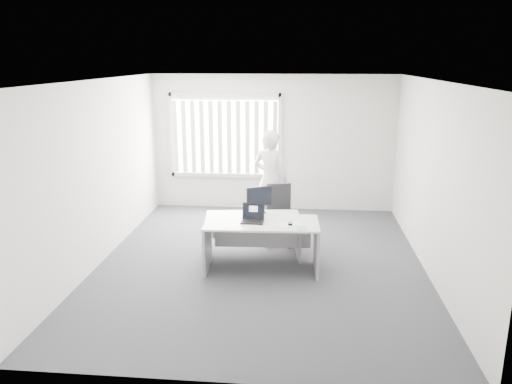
# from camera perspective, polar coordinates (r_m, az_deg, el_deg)

# --- Properties ---
(ground) EXTENTS (6.00, 6.00, 0.00)m
(ground) POSITION_cam_1_polar(r_m,az_deg,el_deg) (7.88, 0.54, -8.14)
(ground) COLOR #4B4B52
(ground) RESTS_ON ground
(wall_back) EXTENTS (5.00, 0.02, 2.80)m
(wall_back) POSITION_cam_1_polar(r_m,az_deg,el_deg) (10.38, 1.98, 5.59)
(wall_back) COLOR silver
(wall_back) RESTS_ON ground
(wall_front) EXTENTS (5.00, 0.02, 2.80)m
(wall_front) POSITION_cam_1_polar(r_m,az_deg,el_deg) (4.59, -2.64, -6.72)
(wall_front) COLOR silver
(wall_front) RESTS_ON ground
(wall_left) EXTENTS (0.02, 6.00, 2.80)m
(wall_left) POSITION_cam_1_polar(r_m,az_deg,el_deg) (8.04, -17.49, 2.12)
(wall_left) COLOR silver
(wall_left) RESTS_ON ground
(wall_right) EXTENTS (0.02, 6.00, 2.80)m
(wall_right) POSITION_cam_1_polar(r_m,az_deg,el_deg) (7.65, 19.57, 1.31)
(wall_right) COLOR silver
(wall_right) RESTS_ON ground
(ceiling) EXTENTS (5.00, 6.00, 0.02)m
(ceiling) POSITION_cam_1_polar(r_m,az_deg,el_deg) (7.25, 0.60, 12.66)
(ceiling) COLOR white
(ceiling) RESTS_ON wall_back
(window) EXTENTS (2.32, 0.06, 1.76)m
(window) POSITION_cam_1_polar(r_m,az_deg,el_deg) (10.42, -3.55, 6.44)
(window) COLOR beige
(window) RESTS_ON wall_back
(blinds) EXTENTS (2.20, 0.10, 1.50)m
(blinds) POSITION_cam_1_polar(r_m,az_deg,el_deg) (10.37, -3.60, 6.23)
(blinds) COLOR white
(blinds) RESTS_ON wall_back
(desk_near) EXTENTS (1.71, 0.86, 0.77)m
(desk_near) POSITION_cam_1_polar(r_m,az_deg,el_deg) (7.44, 0.64, -4.99)
(desk_near) COLOR silver
(desk_near) RESTS_ON ground
(desk_far) EXTENTS (1.57, 0.88, 0.68)m
(desk_far) POSITION_cam_1_polar(r_m,az_deg,el_deg) (7.96, -0.36, -4.11)
(desk_far) COLOR silver
(desk_far) RESTS_ON ground
(office_chair) EXTENTS (0.69, 0.69, 1.01)m
(office_chair) POSITION_cam_1_polar(r_m,az_deg,el_deg) (8.66, 2.77, -3.76)
(office_chair) COLOR black
(office_chair) RESTS_ON ground
(person) EXTENTS (0.80, 0.67, 1.86)m
(person) POSITION_cam_1_polar(r_m,az_deg,el_deg) (9.21, 1.69, 1.39)
(person) COLOR silver
(person) RESTS_ON ground
(laptop) EXTENTS (0.34, 0.30, 0.26)m
(laptop) POSITION_cam_1_polar(r_m,az_deg,el_deg) (7.31, -0.43, -2.53)
(laptop) COLOR black
(laptop) RESTS_ON desk_near
(paper_sheet) EXTENTS (0.38, 0.34, 0.00)m
(paper_sheet) POSITION_cam_1_polar(r_m,az_deg,el_deg) (7.29, 3.84, -3.67)
(paper_sheet) COLOR white
(paper_sheet) RESTS_ON desk_near
(mouse) EXTENTS (0.07, 0.11, 0.04)m
(mouse) POSITION_cam_1_polar(r_m,az_deg,el_deg) (7.26, 3.92, -3.57)
(mouse) COLOR #AAAAAD
(mouse) RESTS_ON paper_sheet
(booklet) EXTENTS (0.16, 0.21, 0.01)m
(booklet) POSITION_cam_1_polar(r_m,az_deg,el_deg) (7.13, 5.18, -4.11)
(booklet) COLOR white
(booklet) RESTS_ON desk_near
(keyboard) EXTENTS (0.48, 0.18, 0.02)m
(keyboard) POSITION_cam_1_polar(r_m,az_deg,el_deg) (7.74, 0.45, -3.10)
(keyboard) COLOR black
(keyboard) RESTS_ON desk_far
(monitor) EXTENTS (0.44, 0.31, 0.43)m
(monitor) POSITION_cam_1_polar(r_m,az_deg,el_deg) (8.04, 0.37, -0.89)
(monitor) COLOR black
(monitor) RESTS_ON desk_far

